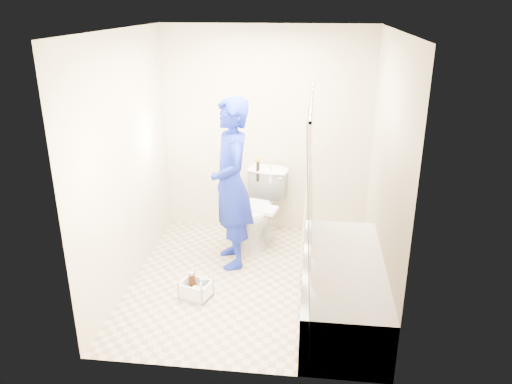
# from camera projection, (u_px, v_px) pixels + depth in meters

# --- Properties ---
(floor) EXTENTS (2.60, 2.60, 0.00)m
(floor) POSITION_uv_depth(u_px,v_px,m) (253.00, 281.00, 4.99)
(floor) COLOR tan
(floor) RESTS_ON ground
(ceiling) EXTENTS (2.40, 2.60, 0.02)m
(ceiling) POSITION_uv_depth(u_px,v_px,m) (252.00, 30.00, 4.12)
(ceiling) COLOR silver
(ceiling) RESTS_ON wall_back
(wall_back) EXTENTS (2.40, 0.02, 2.40)m
(wall_back) POSITION_uv_depth(u_px,v_px,m) (267.00, 133.00, 5.76)
(wall_back) COLOR #B9B08E
(wall_back) RESTS_ON ground
(wall_front) EXTENTS (2.40, 0.02, 2.40)m
(wall_front) POSITION_uv_depth(u_px,v_px,m) (228.00, 228.00, 3.35)
(wall_front) COLOR #B9B08E
(wall_front) RESTS_ON ground
(wall_left) EXTENTS (0.02, 2.60, 2.40)m
(wall_left) POSITION_uv_depth(u_px,v_px,m) (126.00, 163.00, 4.69)
(wall_left) COLOR #B9B08E
(wall_left) RESTS_ON ground
(wall_right) EXTENTS (0.02, 2.60, 2.40)m
(wall_right) POSITION_uv_depth(u_px,v_px,m) (387.00, 173.00, 4.42)
(wall_right) COLOR #B9B08E
(wall_right) RESTS_ON ground
(bathtub) EXTENTS (0.70, 1.75, 0.50)m
(bathtub) POSITION_uv_depth(u_px,v_px,m) (342.00, 286.00, 4.40)
(bathtub) COLOR white
(bathtub) RESTS_ON ground
(curtain_rod) EXTENTS (0.02, 1.90, 0.02)m
(curtain_rod) POSITION_uv_depth(u_px,v_px,m) (312.00, 95.00, 3.83)
(curtain_rod) COLOR silver
(curtain_rod) RESTS_ON wall_back
(shower_curtain) EXTENTS (0.06, 1.75, 1.80)m
(shower_curtain) POSITION_uv_depth(u_px,v_px,m) (308.00, 206.00, 4.17)
(shower_curtain) COLOR white
(shower_curtain) RESTS_ON curtain_rod
(toilet) EXTENTS (0.65, 0.91, 0.83)m
(toilet) POSITION_uv_depth(u_px,v_px,m) (258.00, 210.00, 5.63)
(toilet) COLOR silver
(toilet) RESTS_ON ground
(tank_lid) EXTENTS (0.55, 0.34, 0.04)m
(tank_lid) POSITION_uv_depth(u_px,v_px,m) (254.00, 208.00, 5.49)
(tank_lid) COLOR white
(tank_lid) RESTS_ON toilet
(tank_internals) EXTENTS (0.20, 0.09, 0.27)m
(tank_internals) POSITION_uv_depth(u_px,v_px,m) (261.00, 170.00, 5.69)
(tank_internals) COLOR black
(tank_internals) RESTS_ON toilet
(plumber) EXTENTS (0.63, 0.75, 1.77)m
(plumber) POSITION_uv_depth(u_px,v_px,m) (231.00, 184.00, 5.05)
(plumber) COLOR navy
(plumber) RESTS_ON ground
(cleaning_caddy) EXTENTS (0.32, 0.29, 0.21)m
(cleaning_caddy) POSITION_uv_depth(u_px,v_px,m) (197.00, 290.00, 4.69)
(cleaning_caddy) COLOR white
(cleaning_caddy) RESTS_ON ground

